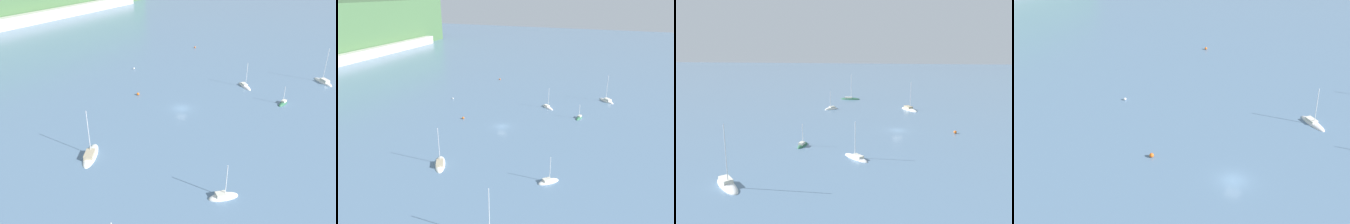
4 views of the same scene
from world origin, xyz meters
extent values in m
plane|color=slate|center=(0.00, 0.00, 0.00)|extent=(600.00, 600.00, 0.00)
ellipsoid|color=silver|center=(23.43, -9.33, 0.00)|extent=(6.11, 6.15, 1.19)
cube|color=silver|center=(23.81, -8.95, 0.59)|extent=(2.65, 2.66, 0.52)
cylinder|color=silver|center=(23.19, -9.58, 3.99)|extent=(0.14, 0.14, 7.33)
sphere|color=orange|center=(54.88, 23.32, 0.34)|extent=(0.69, 0.69, 0.69)
sphere|color=orange|center=(1.37, 14.97, 0.39)|extent=(0.78, 0.78, 0.78)
sphere|color=white|center=(19.31, 29.46, 0.29)|extent=(0.58, 0.58, 0.58)
camera|label=1|loc=(-68.60, -36.53, 37.61)|focal=35.00mm
camera|label=2|loc=(-91.37, -37.39, 41.92)|focal=35.00mm
camera|label=3|loc=(87.37, -4.08, 23.27)|focal=35.00mm
camera|label=4|loc=(-59.51, -14.49, 44.61)|focal=50.00mm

